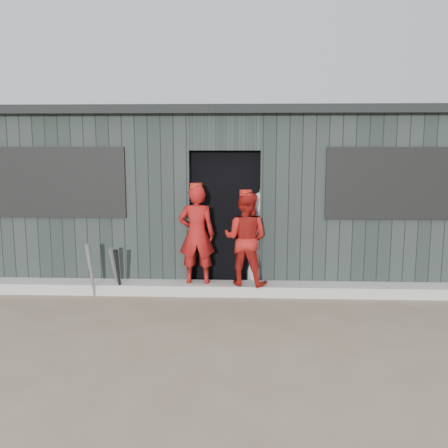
{
  "coord_description": "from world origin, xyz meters",
  "views": [
    {
      "loc": [
        0.3,
        -4.96,
        2.09
      ],
      "look_at": [
        0.0,
        1.8,
        1.0
      ],
      "focal_mm": 40.0,
      "sensor_mm": 36.0,
      "label": 1
    }
  ],
  "objects_px": {
    "player_red_left": "(197,235)",
    "player_grey_back": "(262,239)",
    "bat_left": "(91,270)",
    "bat_right": "(118,273)",
    "dugout": "(228,192)",
    "player_red_right": "(245,239)",
    "bat_mid": "(115,270)"
  },
  "relations": [
    {
      "from": "player_red_left",
      "to": "player_grey_back",
      "type": "distance_m",
      "value": 1.01
    },
    {
      "from": "bat_mid",
      "to": "player_red_left",
      "type": "distance_m",
      "value": 1.25
    },
    {
      "from": "bat_left",
      "to": "player_red_right",
      "type": "xyz_separation_m",
      "value": [
        2.11,
        0.22,
        0.42
      ]
    },
    {
      "from": "bat_mid",
      "to": "player_grey_back",
      "type": "distance_m",
      "value": 2.16
    },
    {
      "from": "player_grey_back",
      "to": "bat_left",
      "type": "bearing_deg",
      "value": -13.38
    },
    {
      "from": "bat_right",
      "to": "player_grey_back",
      "type": "xyz_separation_m",
      "value": [
        1.99,
        0.6,
        0.37
      ]
    },
    {
      "from": "bat_right",
      "to": "player_red_left",
      "type": "height_order",
      "value": "player_red_left"
    },
    {
      "from": "bat_mid",
      "to": "dugout",
      "type": "relative_size",
      "value": 0.08
    },
    {
      "from": "bat_mid",
      "to": "bat_right",
      "type": "bearing_deg",
      "value": -53.87
    },
    {
      "from": "bat_right",
      "to": "player_grey_back",
      "type": "bearing_deg",
      "value": 16.81
    },
    {
      "from": "bat_left",
      "to": "bat_mid",
      "type": "bearing_deg",
      "value": 28.15
    },
    {
      "from": "bat_left",
      "to": "player_grey_back",
      "type": "bearing_deg",
      "value": 15.37
    },
    {
      "from": "bat_right",
      "to": "player_red_right",
      "type": "relative_size",
      "value": 0.54
    },
    {
      "from": "player_grey_back",
      "to": "dugout",
      "type": "height_order",
      "value": "dugout"
    },
    {
      "from": "player_red_left",
      "to": "bat_mid",
      "type": "bearing_deg",
      "value": 3.63
    },
    {
      "from": "bat_left",
      "to": "bat_right",
      "type": "bearing_deg",
      "value": 7.2
    },
    {
      "from": "bat_left",
      "to": "dugout",
      "type": "bearing_deg",
      "value": 46.79
    },
    {
      "from": "player_red_left",
      "to": "dugout",
      "type": "xyz_separation_m",
      "value": [
        0.38,
        1.67,
        0.45
      ]
    },
    {
      "from": "player_red_left",
      "to": "dugout",
      "type": "height_order",
      "value": "dugout"
    },
    {
      "from": "bat_left",
      "to": "player_red_left",
      "type": "bearing_deg",
      "value": 10.52
    },
    {
      "from": "player_red_left",
      "to": "player_red_right",
      "type": "height_order",
      "value": "player_red_left"
    },
    {
      "from": "bat_right",
      "to": "player_red_left",
      "type": "bearing_deg",
      "value": 11.65
    },
    {
      "from": "player_red_right",
      "to": "dugout",
      "type": "height_order",
      "value": "dugout"
    },
    {
      "from": "bat_mid",
      "to": "player_red_right",
      "type": "xyz_separation_m",
      "value": [
        1.82,
        0.07,
        0.46
      ]
    },
    {
      "from": "bat_left",
      "to": "player_red_left",
      "type": "distance_m",
      "value": 1.52
    },
    {
      "from": "bat_mid",
      "to": "player_grey_back",
      "type": "height_order",
      "value": "player_grey_back"
    },
    {
      "from": "player_red_left",
      "to": "player_grey_back",
      "type": "bearing_deg",
      "value": -159.55
    },
    {
      "from": "bat_right",
      "to": "dugout",
      "type": "xyz_separation_m",
      "value": [
        1.45,
        1.89,
        0.94
      ]
    },
    {
      "from": "bat_mid",
      "to": "dugout",
      "type": "bearing_deg",
      "value": 49.34
    },
    {
      "from": "player_red_left",
      "to": "player_grey_back",
      "type": "height_order",
      "value": "player_red_left"
    },
    {
      "from": "player_red_right",
      "to": "bat_mid",
      "type": "bearing_deg",
      "value": 18.31
    },
    {
      "from": "bat_left",
      "to": "player_red_right",
      "type": "distance_m",
      "value": 2.16
    }
  ]
}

